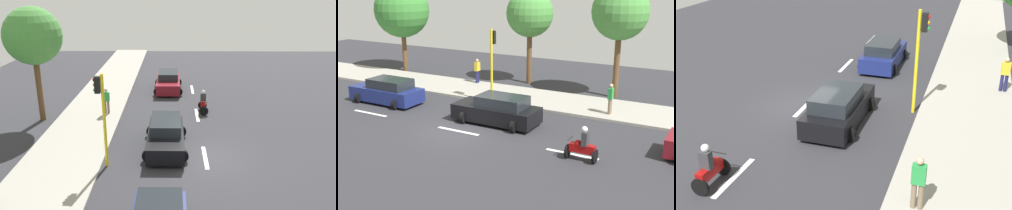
{
  "view_description": "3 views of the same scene",
  "coord_description": "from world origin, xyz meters",
  "views": [
    {
      "loc": [
        1.67,
        15.35,
        8.07
      ],
      "look_at": [
        1.9,
        -3.11,
        1.7
      ],
      "focal_mm": 36.62,
      "sensor_mm": 36.0,
      "label": 1
    },
    {
      "loc": [
        -16.82,
        -12.08,
        7.51
      ],
      "look_at": [
        1.8,
        -1.72,
        1.14
      ],
      "focal_mm": 47.04,
      "sensor_mm": 36.0,
      "label": 2
    },
    {
      "loc": [
        7.02,
        -15.79,
        7.8
      ],
      "look_at": [
        2.49,
        -1.98,
        1.25
      ],
      "focal_mm": 44.42,
      "sensor_mm": 36.0,
      "label": 3
    }
  ],
  "objects": [
    {
      "name": "traffic_light_corner",
      "position": [
        4.85,
        0.88,
        2.93
      ],
      "size": [
        0.49,
        0.24,
        4.5
      ],
      "color": "yellow",
      "rests_on": "ground"
    },
    {
      "name": "sidewalk",
      "position": [
        7.0,
        0.0,
        0.07
      ],
      "size": [
        4.0,
        60.0,
        0.15
      ],
      "primitive_type": "cube",
      "color": "#9E998E",
      "rests_on": "ground"
    },
    {
      "name": "lane_stripe_far_north",
      "position": [
        0.0,
        -12.0,
        0.01
      ],
      "size": [
        0.2,
        2.4,
        0.01
      ],
      "primitive_type": "cube",
      "color": "white",
      "rests_on": "ground"
    },
    {
      "name": "car_maroon",
      "position": [
        1.99,
        -11.79,
        0.71
      ],
      "size": [
        2.28,
        4.29,
        1.52
      ],
      "color": "maroon",
      "rests_on": "ground"
    },
    {
      "name": "ground_plane",
      "position": [
        0.0,
        0.0,
        -0.05
      ],
      "size": [
        40.0,
        60.0,
        0.1
      ],
      "primitive_type": "cube",
      "color": "#2D2D33"
    },
    {
      "name": "pedestrian_near_signal",
      "position": [
        5.97,
        -5.89,
        1.06
      ],
      "size": [
        0.4,
        0.24,
        1.69
      ],
      "color": "#72604C",
      "rests_on": "sidewalk"
    },
    {
      "name": "car_black",
      "position": [
        1.99,
        -1.12,
        0.71
      ],
      "size": [
        2.27,
        4.5,
        1.52
      ],
      "color": "black",
      "rests_on": "ground"
    },
    {
      "name": "street_tree_north",
      "position": [
        9.95,
        -5.04,
        5.29
      ],
      "size": [
        3.44,
        3.44,
        7.05
      ],
      "color": "brown",
      "rests_on": "ground"
    },
    {
      "name": "lane_stripe_north",
      "position": [
        0.0,
        -6.0,
        0.01
      ],
      "size": [
        0.2,
        2.4,
        0.01
      ],
      "primitive_type": "cube",
      "color": "white",
      "rests_on": "ground"
    },
    {
      "name": "motorcycle",
      "position": [
        -0.44,
        -6.59,
        0.64
      ],
      "size": [
        0.6,
        1.3,
        1.53
      ],
      "color": "black",
      "rests_on": "ground"
    },
    {
      "name": "lane_stripe_mid",
      "position": [
        0.0,
        0.0,
        0.01
      ],
      "size": [
        0.2,
        2.4,
        0.01
      ],
      "primitive_type": "cube",
      "color": "white",
      "rests_on": "ground"
    }
  ]
}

